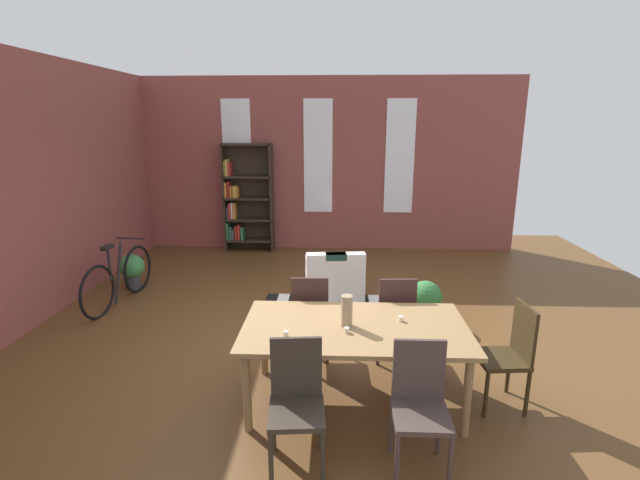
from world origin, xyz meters
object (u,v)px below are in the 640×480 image
vase_on_table (347,311)px  armchair_white (334,280)px  dining_chair_far_right (395,315)px  dining_chair_far_left (310,314)px  dining_chair_head_right (509,352)px  potted_plant_by_shelf (132,269)px  dining_table (355,333)px  bookshelf_tall (245,199)px  bicycle_second (119,279)px  dining_chair_near_left (297,399)px  dining_chair_near_right (420,402)px  potted_plant_corner (425,300)px

vase_on_table → armchair_white: 2.57m
dining_chair_far_right → dining_chair_far_left: same height
dining_chair_head_right → potted_plant_by_shelf: size_ratio=1.76×
dining_chair_far_right → armchair_white: 1.87m
dining_chair_head_right → dining_chair_far_right: bearing=140.2°
dining_table → armchair_white: (-0.20, 2.50, -0.39)m
dining_chair_far_right → dining_chair_head_right: bearing=-39.8°
bookshelf_tall → bicycle_second: bearing=-113.9°
vase_on_table → dining_chair_near_left: vase_on_table is taller
vase_on_table → bicycle_second: bearing=144.7°
dining_chair_far_right → bicycle_second: 3.92m
dining_chair_near_left → armchair_white: dining_chair_near_left is taller
dining_table → bicycle_second: size_ratio=1.18×
bicycle_second → potted_plant_by_shelf: (-0.07, 0.56, -0.04)m
dining_chair_near_right → potted_plant_by_shelf: 5.12m
vase_on_table → dining_chair_near_left: size_ratio=0.29×
bicycle_second → dining_chair_head_right: bearing=-25.8°
dining_chair_head_right → armchair_white: size_ratio=1.09×
dining_chair_far_right → armchair_white: dining_chair_far_right is taller
dining_table → dining_chair_far_right: (0.45, 0.76, -0.16)m
dining_chair_far_left → potted_plant_by_shelf: 3.47m
potted_plant_by_shelf → armchair_white: bearing=-5.0°
dining_chair_near_right → bicycle_second: bearing=140.7°
dining_chair_far_left → bicycle_second: (-2.76, 1.45, -0.16)m
potted_plant_by_shelf → dining_chair_near_left: bearing=-51.5°
dining_chair_head_right → bicycle_second: size_ratio=0.57×
bookshelf_tall → bicycle_second: 3.13m
dining_table → potted_plant_by_shelf: (-3.26, 2.77, -0.36)m
vase_on_table → armchair_white: size_ratio=0.32×
dining_chair_near_right → armchair_white: dining_chair_near_right is taller
bookshelf_tall → potted_plant_corner: size_ratio=3.78×
armchair_white → dining_chair_far_right: bearing=-69.5°
dining_chair_far_right → potted_plant_by_shelf: size_ratio=1.76×
dining_chair_far_right → potted_plant_corner: 1.09m
armchair_white → bookshelf_tall: bearing=125.0°
dining_chair_near_left → armchair_white: (0.25, 3.26, -0.23)m
dining_chair_far_right → potted_plant_corner: size_ratio=1.72×
dining_table → dining_chair_far_left: 0.89m
potted_plant_corner → potted_plant_by_shelf: bearing=165.9°
dining_chair_near_left → dining_chair_head_right: bearing=23.1°
dining_chair_far_right → potted_plant_by_shelf: bearing=151.6°
dining_chair_head_right → potted_plant_corner: dining_chair_head_right is taller
dining_table → dining_chair_near_right: dining_chair_near_right is taller
dining_chair_head_right → dining_chair_near_right: size_ratio=1.00×
dining_chair_near_right → dining_chair_far_left: size_ratio=1.00×
bicycle_second → dining_chair_far_left: bearing=-27.7°
bookshelf_tall → dining_chair_far_left: bearing=-70.3°
dining_chair_far_right → potted_plant_by_shelf: dining_chair_far_right is taller
dining_chair_head_right → potted_plant_corner: bearing=103.4°
dining_table → dining_chair_far_left: (-0.44, 0.76, -0.16)m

